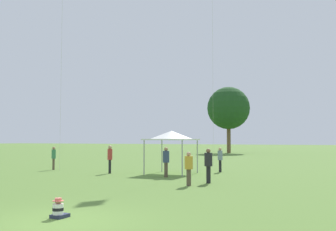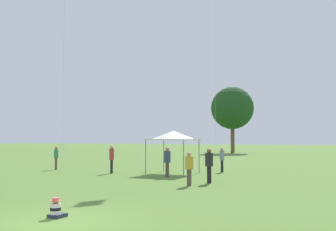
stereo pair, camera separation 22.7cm
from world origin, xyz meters
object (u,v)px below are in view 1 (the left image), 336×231
object	(u,v)px
person_standing_5	(166,159)
seated_toddler	(59,210)
person_standing_3	(208,163)
canopy_tent	(171,136)
person_standing_4	(54,156)
person_standing_2	(189,166)
distant_tree_1	(228,108)
person_standing_6	(110,156)
person_standing_1	(220,157)

from	to	relation	value
person_standing_5	seated_toddler	bearing A→B (deg)	148.35
person_standing_5	person_standing_3	bearing A→B (deg)	-162.33
canopy_tent	person_standing_3	bearing A→B (deg)	-47.18
person_standing_4	person_standing_5	size ratio (longest dim) A/B	0.96
seated_toddler	person_standing_5	xyz separation A→B (m)	(-2.08, 11.87, 0.79)
person_standing_2	distant_tree_1	xyz separation A→B (m)	(-9.92, 43.49, 6.18)
seated_toddler	distant_tree_1	size ratio (longest dim) A/B	0.05
person_standing_3	canopy_tent	distance (m)	5.80
person_standing_3	person_standing_6	distance (m)	8.00
person_standing_6	canopy_tent	world-z (taller)	canopy_tent
person_standing_3	person_standing_4	bearing A→B (deg)	124.71
person_standing_5	person_standing_6	size ratio (longest dim) A/B	0.97
person_standing_2	person_standing_6	world-z (taller)	person_standing_6
person_standing_1	person_standing_6	bearing A→B (deg)	51.02
seated_toddler	person_standing_4	bearing A→B (deg)	132.37
person_standing_2	person_standing_6	distance (m)	8.15
person_standing_4	person_standing_5	world-z (taller)	person_standing_5
person_standing_1	person_standing_5	xyz separation A→B (m)	(-1.84, -4.69, 0.05)
person_standing_3	person_standing_6	world-z (taller)	person_standing_6
person_standing_6	canopy_tent	distance (m)	4.17
person_standing_4	canopy_tent	distance (m)	9.07
seated_toddler	person_standing_4	distance (m)	17.87
person_standing_3	distant_tree_1	size ratio (longest dim) A/B	0.16
person_standing_3	distant_tree_1	world-z (taller)	distant_tree_1
person_standing_5	canopy_tent	world-z (taller)	canopy_tent
person_standing_1	canopy_tent	xyz separation A→B (m)	(-2.48, -2.46, 1.43)
person_standing_1	person_standing_5	size ratio (longest dim) A/B	0.94
person_standing_1	person_standing_3	distance (m)	6.73
person_standing_2	person_standing_5	size ratio (longest dim) A/B	0.92
person_standing_2	distant_tree_1	bearing A→B (deg)	160.08
person_standing_2	canopy_tent	xyz separation A→B (m)	(-3.32, 5.55, 1.48)
canopy_tent	person_standing_5	bearing A→B (deg)	-74.04
person_standing_3	person_standing_6	size ratio (longest dim) A/B	0.96
seated_toddler	person_standing_5	world-z (taller)	person_standing_5
person_standing_3	person_standing_5	size ratio (longest dim) A/B	1.00
person_standing_1	person_standing_6	distance (m)	7.29
person_standing_1	person_standing_3	world-z (taller)	person_standing_3
person_standing_1	person_standing_2	size ratio (longest dim) A/B	1.03
seated_toddler	person_standing_2	size ratio (longest dim) A/B	0.36
person_standing_6	canopy_tent	bearing A→B (deg)	-53.43
person_standing_4	distant_tree_1	distance (m)	39.07
person_standing_2	person_standing_6	size ratio (longest dim) A/B	0.89
seated_toddler	person_standing_6	size ratio (longest dim) A/B	0.32
person_standing_3	person_standing_5	distance (m)	3.71
canopy_tent	distant_tree_1	size ratio (longest dim) A/B	0.27
person_standing_2	canopy_tent	size ratio (longest dim) A/B	0.55
person_standing_6	distant_tree_1	bearing A→B (deg)	19.92
person_standing_1	person_standing_2	distance (m)	8.06
person_standing_1	person_standing_5	distance (m)	5.04
seated_toddler	person_standing_6	xyz separation A→B (m)	(-6.41, 12.69, 0.86)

